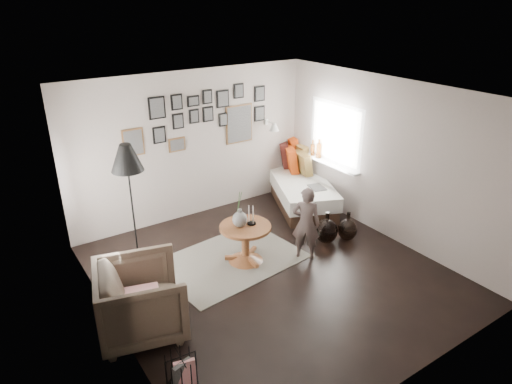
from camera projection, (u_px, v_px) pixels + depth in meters
ground at (272, 273)px, 6.64m from camera, size 4.80×4.80×0.00m
wall_back at (193, 146)px, 7.94m from camera, size 4.50×0.00×4.50m
wall_front at (424, 276)px, 4.29m from camera, size 4.50×0.00×4.50m
wall_left at (107, 238)px, 4.96m from camera, size 0.00×4.80×4.80m
wall_right at (388, 160)px, 7.27m from camera, size 0.00×4.80×4.80m
ceiling at (275, 95)px, 5.59m from camera, size 4.80×4.80×0.00m
door_left at (82, 217)px, 5.98m from camera, size 0.00×2.14×2.14m
window_right at (326, 159)px, 8.39m from camera, size 0.15×1.32×1.30m
gallery_wall at (207, 119)px, 7.89m from camera, size 2.74×0.03×1.08m
wall_sconce at (274, 127)px, 8.46m from camera, size 0.18×0.36×0.16m
rug at (231, 260)px, 6.96m from camera, size 2.23×1.68×0.01m
pedestal_table at (246, 245)px, 6.83m from camera, size 0.77×0.77×0.60m
vase at (240, 216)px, 6.61m from camera, size 0.22×0.22×0.55m
candles at (252, 216)px, 6.70m from camera, size 0.13×0.13×0.28m
daybed at (296, 184)px, 8.85m from camera, size 1.74×2.39×1.09m
magazine_on_daybed at (317, 187)px, 8.26m from camera, size 0.32×0.38×0.02m
armchair at (141, 300)px, 5.33m from camera, size 1.20×1.18×0.90m
armchair_cushion at (142, 295)px, 5.38m from camera, size 0.51×0.52×0.19m
floor_lamp at (127, 162)px, 6.17m from camera, size 0.44×0.44×1.90m
magazine_basket at (182, 372)px, 4.65m from camera, size 0.35×0.35×0.40m
demijohn_large at (326, 231)px, 7.37m from camera, size 0.36×0.36×0.54m
demijohn_small at (347, 229)px, 7.47m from camera, size 0.32×0.32×0.50m
child at (306, 223)px, 6.82m from camera, size 0.50×0.50×1.16m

